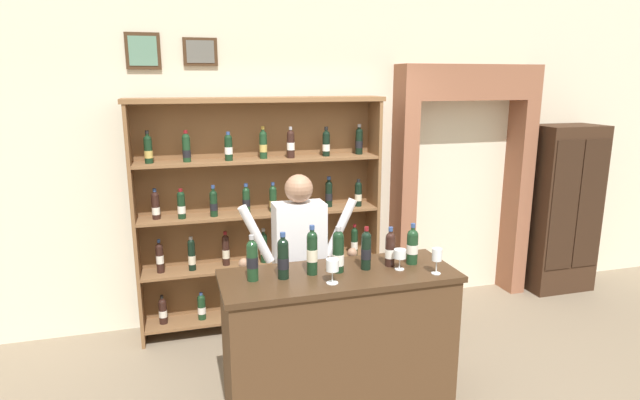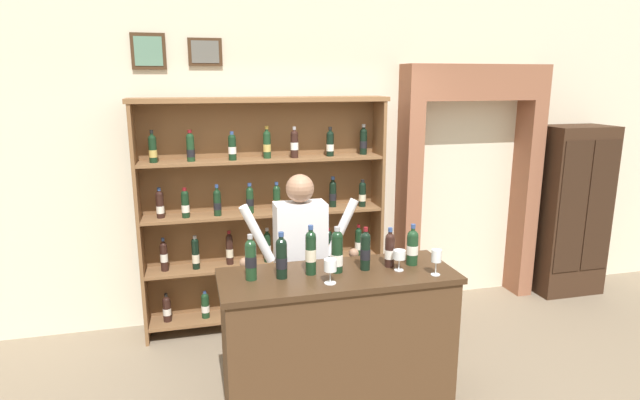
{
  "view_description": "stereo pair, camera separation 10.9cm",
  "coord_description": "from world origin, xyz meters",
  "views": [
    {
      "loc": [
        -1.07,
        -3.14,
        2.31
      ],
      "look_at": [
        -0.07,
        0.3,
        1.48
      ],
      "focal_mm": 29.27,
      "sensor_mm": 36.0,
      "label": 1
    },
    {
      "loc": [
        -0.96,
        -3.17,
        2.31
      ],
      "look_at": [
        -0.07,
        0.3,
        1.48
      ],
      "focal_mm": 29.27,
      "sensor_mm": 36.0,
      "label": 2
    }
  ],
  "objects": [
    {
      "name": "tasting_counter",
      "position": [
        -0.03,
        -0.0,
        0.52
      ],
      "size": [
        1.6,
        0.61,
        1.04
      ],
      "color": "#4C331E",
      "rests_on": "ground"
    },
    {
      "name": "archway_doorway",
      "position": [
        1.85,
        1.68,
        1.42
      ],
      "size": [
        1.52,
        0.45,
        2.46
      ],
      "color": "#935B42",
      "rests_on": "ground"
    },
    {
      "name": "back_wall",
      "position": [
        -0.0,
        1.81,
        1.72
      ],
      "size": [
        12.0,
        0.19,
        3.44
      ],
      "color": "beige",
      "rests_on": "ground"
    },
    {
      "name": "wine_glass_spare",
      "position": [
        0.39,
        -0.05,
        1.14
      ],
      "size": [
        0.08,
        0.08,
        0.14
      ],
      "color": "silver",
      "rests_on": "tasting_counter"
    },
    {
      "name": "wine_shelf",
      "position": [
        -0.31,
        1.49,
        1.13
      ],
      "size": [
        2.27,
        0.32,
        2.16
      ],
      "color": "brown",
      "rests_on": "ground"
    },
    {
      "name": "tasting_bottle_vin_santo",
      "position": [
        -0.21,
        0.03,
        1.2
      ],
      "size": [
        0.07,
        0.07,
        0.34
      ],
      "color": "black",
      "rests_on": "tasting_counter"
    },
    {
      "name": "tasting_bottle_rosso",
      "position": [
        -0.02,
        0.03,
        1.19
      ],
      "size": [
        0.08,
        0.08,
        0.32
      ],
      "color": "black",
      "rests_on": "tasting_counter"
    },
    {
      "name": "tasting_bottle_riserva",
      "position": [
        -0.6,
        0.03,
        1.18
      ],
      "size": [
        0.08,
        0.08,
        0.31
      ],
      "color": "#19381E",
      "rests_on": "tasting_counter"
    },
    {
      "name": "wine_glass_right",
      "position": [
        -0.12,
        -0.16,
        1.15
      ],
      "size": [
        0.08,
        0.08,
        0.16
      ],
      "color": "silver",
      "rests_on": "tasting_counter"
    },
    {
      "name": "wine_glass_left",
      "position": [
        0.6,
        -0.19,
        1.17
      ],
      "size": [
        0.07,
        0.07,
        0.18
      ],
      "color": "silver",
      "rests_on": "tasting_counter"
    },
    {
      "name": "side_cabinet",
      "position": [
        3.04,
        1.48,
        0.92
      ],
      "size": [
        0.72,
        0.48,
        1.84
      ],
      "color": "#382316",
      "rests_on": "ground"
    },
    {
      "name": "tasting_bottle_prosecco",
      "position": [
        0.36,
        0.04,
        1.17
      ],
      "size": [
        0.07,
        0.07,
        0.28
      ],
      "color": "black",
      "rests_on": "tasting_counter"
    },
    {
      "name": "tasting_bottle_chianti",
      "position": [
        0.53,
        0.04,
        1.17
      ],
      "size": [
        0.08,
        0.08,
        0.29
      ],
      "color": "#19381E",
      "rests_on": "tasting_counter"
    },
    {
      "name": "shopkeeper",
      "position": [
        -0.15,
        0.61,
        0.99
      ],
      "size": [
        0.95,
        0.22,
        1.61
      ],
      "color": "#2D3347",
      "rests_on": "ground"
    },
    {
      "name": "tasting_bottle_grappa",
      "position": [
        -0.41,
        0.01,
        1.18
      ],
      "size": [
        0.08,
        0.08,
        0.31
      ],
      "color": "black",
      "rests_on": "tasting_counter"
    },
    {
      "name": "tasting_bottle_brunello",
      "position": [
        0.17,
        0.02,
        1.18
      ],
      "size": [
        0.07,
        0.07,
        0.3
      ],
      "color": "black",
      "rests_on": "tasting_counter"
    }
  ]
}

